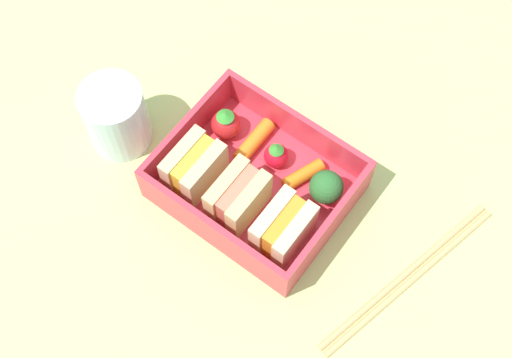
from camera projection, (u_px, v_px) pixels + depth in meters
The scene contains 13 objects.
ground_plane at pixel (256, 195), 71.88cm from camera, with size 120.00×120.00×2.00cm, color #BAD07B.
bento_tray at pixel (256, 188), 70.44cm from camera, with size 17.55×14.39×1.20cm, color #D73446.
bento_rim at pixel (256, 177), 68.04cm from camera, with size 17.55×14.39×4.11cm.
sandwich_left at pixel (283, 228), 65.46cm from camera, with size 3.91×5.66×4.69cm.
sandwich_center_left at pixel (238, 197), 66.81cm from camera, with size 3.91×5.66×4.69cm.
sandwich_center at pixel (194, 167), 68.15cm from camera, with size 3.91×5.66×4.69cm.
broccoli_floret at pixel (326, 188), 67.29cm from camera, with size 3.30×3.30×4.03cm.
carrot_stick_far_left at pixel (303, 175), 69.64cm from camera, with size 1.37×1.37×4.35cm, color orange.
strawberry_far_left at pixel (274, 154), 69.88cm from camera, with size 2.45×2.45×3.05cm.
carrot_stick_left at pixel (254, 141), 71.14cm from camera, with size 1.54×1.54×5.15cm, color orange.
strawberry_left at pixel (226, 124), 71.04cm from camera, with size 2.99×2.99×3.59cm.
chopstick_pair at pixel (408, 277), 66.76cm from camera, with size 6.56×21.44×0.70cm.
drinking_glass at pixel (116, 117), 70.19cm from camera, with size 6.30×6.30×7.69cm, color silver.
Camera 1 is at (-17.60, 23.62, 64.59)cm, focal length 50.00 mm.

